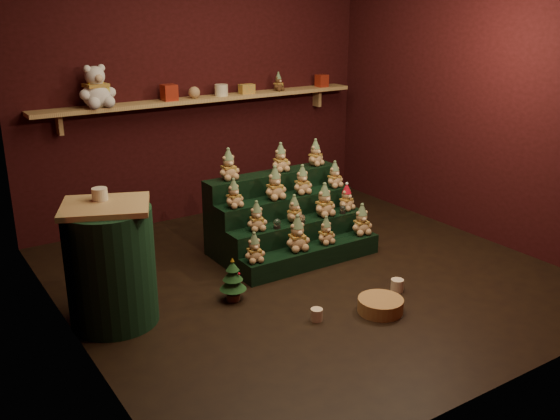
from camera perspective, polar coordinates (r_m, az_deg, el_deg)
ground at (r=5.49m, az=2.56°, el=-5.95°), size 4.00×4.00×0.00m
back_wall at (r=6.82m, az=-7.52°, el=11.06°), size 4.00×0.10×2.80m
front_wall at (r=3.65m, az=21.97°, el=3.21°), size 4.00×0.10×2.80m
left_wall at (r=4.23m, az=-20.46°, el=5.37°), size 0.10×4.00×2.80m
right_wall at (r=6.48m, az=17.91°, el=9.93°), size 0.10×4.00×2.80m
back_shelf at (r=6.68m, az=-6.81°, el=10.01°), size 3.60×0.26×0.24m
riser_tier_front at (r=5.66m, az=2.92°, el=-4.20°), size 1.40×0.22×0.18m
riser_tier_midfront at (r=5.79m, az=1.66°, el=-2.67°), size 1.40×0.22×0.36m
riser_tier_midback at (r=5.93m, az=0.45°, el=-1.21°), size 1.40×0.22×0.54m
riser_tier_back at (r=6.07m, az=-0.69°, el=0.18°), size 1.40×0.22×0.72m
teddy_0 at (r=5.26m, az=-2.37°, el=-3.46°), size 0.20×0.19×0.25m
teddy_1 at (r=5.49m, az=1.59°, el=-2.14°), size 0.25×0.23×0.31m
teddy_2 at (r=5.66m, az=4.22°, el=-1.87°), size 0.18×0.16×0.25m
teddy_3 at (r=5.91m, az=7.47°, el=-0.87°), size 0.24×0.22×0.29m
teddy_4 at (r=5.46m, az=-2.15°, el=-0.57°), size 0.21×0.20×0.26m
teddy_5 at (r=5.66m, az=1.30°, el=0.10°), size 0.23×0.22×0.25m
teddy_6 at (r=5.83m, az=4.08°, el=0.91°), size 0.23×0.21×0.31m
teddy_7 at (r=6.02m, az=6.09°, el=1.17°), size 0.21×0.20×0.25m
teddy_8 at (r=5.51m, az=-4.26°, el=1.52°), size 0.20×0.19×0.25m
teddy_9 at (r=5.72m, az=-0.47°, el=2.47°), size 0.21×0.19×0.30m
teddy_10 at (r=5.89m, az=2.04°, el=2.78°), size 0.20×0.18×0.27m
teddy_11 at (r=6.12m, az=5.01°, el=3.25°), size 0.19×0.17×0.25m
teddy_12 at (r=5.72m, az=-4.74°, el=4.17°), size 0.20×0.18×0.28m
teddy_13 at (r=5.98m, az=0.05°, el=4.82°), size 0.20×0.19×0.27m
teddy_14 at (r=6.21m, az=3.25°, el=5.25°), size 0.23×0.21×0.26m
snow_globe_a at (r=5.52m, az=-0.27°, el=-1.25°), size 0.07×0.07×0.09m
snow_globe_b at (r=5.67m, az=2.03°, el=-0.78°), size 0.06×0.06×0.08m
snow_globe_c at (r=5.94m, az=5.77°, el=0.05°), size 0.06×0.06×0.08m
side_table at (r=4.72m, az=-15.23°, el=-4.86°), size 0.75×0.70×0.93m
table_ornament at (r=4.63m, az=-16.16°, el=1.40°), size 0.11×0.11×0.09m
mini_christmas_tree at (r=5.00m, az=-4.33°, el=-6.36°), size 0.22×0.22×0.37m
mug_left at (r=4.75m, az=3.37°, el=-9.52°), size 0.09×0.09×0.09m
mug_right at (r=5.26m, az=10.66°, el=-6.79°), size 0.11×0.11×0.11m
wicker_basket at (r=4.92m, az=9.17°, el=-8.59°), size 0.42×0.42×0.11m
white_bear at (r=6.19m, az=-16.53°, el=11.27°), size 0.39×0.35×0.50m
brown_bear at (r=7.07m, az=-0.15°, el=11.64°), size 0.17×0.16×0.20m
gift_tin_red_a at (r=6.47m, az=-10.10°, el=10.52°), size 0.14×0.14×0.16m
gift_tin_cream at (r=6.72m, az=-5.39°, el=10.86°), size 0.14×0.14×0.12m
gift_tin_red_b at (r=7.42m, az=3.84°, el=11.72°), size 0.12×0.12×0.14m
shelf_plush_ball at (r=6.58m, az=-7.85°, el=10.60°), size 0.12×0.12×0.12m
scarf_gift_box at (r=6.87m, az=-3.06°, el=11.00°), size 0.16×0.10×0.10m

